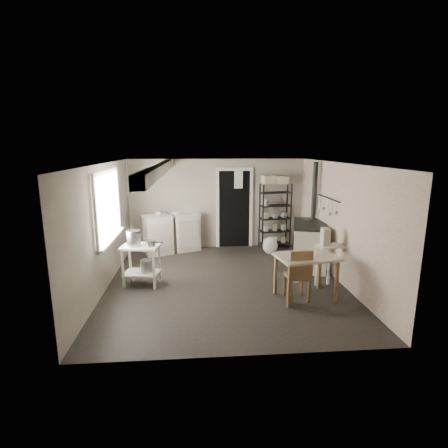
{
  "coord_description": "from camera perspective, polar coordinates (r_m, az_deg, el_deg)",
  "views": [
    {
      "loc": [
        -0.56,
        -6.43,
        2.6
      ],
      "look_at": [
        0.0,
        0.3,
        1.1
      ],
      "focal_mm": 28.0,
      "sensor_mm": 36.0,
      "label": 1
    }
  ],
  "objects": [
    {
      "name": "oats_box",
      "position": [
        6.81,
        16.24,
        -1.49
      ],
      "size": [
        0.14,
        0.22,
        0.32
      ],
      "primitive_type": "cube",
      "rotation": [
        0.0,
        0.0,
        -0.04
      ],
      "color": "beige",
      "rests_on": "side_ledge"
    },
    {
      "name": "mixing_bowl",
      "position": [
        8.73,
        -8.04,
        1.52
      ],
      "size": [
        0.33,
        0.33,
        0.06
      ],
      "primitive_type": "imported",
      "rotation": [
        0.0,
        0.0,
        0.32
      ],
      "color": "white",
      "rests_on": "base_cabinets"
    },
    {
      "name": "shelf_jar",
      "position": [
        8.98,
        6.63,
        4.59
      ],
      "size": [
        0.12,
        0.12,
        0.2
      ],
      "primitive_type": "imported",
      "rotation": [
        0.0,
        0.0,
        -0.34
      ],
      "color": "white",
      "rests_on": "shelf_rack"
    },
    {
      "name": "stovepipe",
      "position": [
        8.12,
        14.53,
        4.97
      ],
      "size": [
        0.11,
        0.11,
        1.32
      ],
      "primitive_type": null,
      "rotation": [
        0.0,
        0.0,
        -0.04
      ],
      "color": "black",
      "rests_on": "stove"
    },
    {
      "name": "counter_cup",
      "position": [
        8.69,
        -10.7,
        1.49
      ],
      "size": [
        0.15,
        0.15,
        0.1
      ],
      "primitive_type": "imported",
      "rotation": [
        0.0,
        0.0,
        -0.13
      ],
      "color": "white",
      "rests_on": "base_cabinets"
    },
    {
      "name": "utensil_rail",
      "position": [
        7.62,
        16.49,
        4.09
      ],
      "size": [
        0.06,
        1.2,
        0.44
      ],
      "primitive_type": null,
      "color": "#A9A9AB",
      "rests_on": "wall_right"
    },
    {
      "name": "wall_back",
      "position": [
        9.07,
        -1.15,
        3.31
      ],
      "size": [
        4.5,
        0.02,
        2.3
      ],
      "primitive_type": "cube",
      "color": "#9E9587",
      "rests_on": "ground"
    },
    {
      "name": "wall_front",
      "position": [
        4.23,
        3.15,
        -7.55
      ],
      "size": [
        4.5,
        0.02,
        2.3
      ],
      "primitive_type": "cube",
      "color": "#9E9587",
      "rests_on": "ground"
    },
    {
      "name": "prep_table",
      "position": [
        6.87,
        -13.3,
        -6.52
      ],
      "size": [
        0.76,
        0.6,
        0.78
      ],
      "primitive_type": null,
      "rotation": [
        0.0,
        0.0,
        -0.17
      ],
      "color": "silver",
      "rests_on": "ground"
    },
    {
      "name": "storage_box_b",
      "position": [
        8.99,
        9.58,
        8.45
      ],
      "size": [
        0.36,
        0.34,
        0.2
      ],
      "primitive_type": "cube",
      "rotation": [
        0.0,
        0.0,
        -0.21
      ],
      "color": "beige",
      "rests_on": "shelf_rack"
    },
    {
      "name": "storage_box_a",
      "position": [
        8.96,
        7.27,
        8.64
      ],
      "size": [
        0.35,
        0.32,
        0.21
      ],
      "primitive_type": "cube",
      "rotation": [
        0.0,
        0.0,
        0.22
      ],
      "color": "beige",
      "rests_on": "shelf_rack"
    },
    {
      "name": "shelf_rack",
      "position": [
        9.13,
        8.35,
        1.97
      ],
      "size": [
        0.83,
        0.42,
        1.68
      ],
      "primitive_type": null,
      "rotation": [
        0.0,
        0.0,
        0.15
      ],
      "color": "black",
      "rests_on": "ground"
    },
    {
      "name": "chair",
      "position": [
        6.17,
        11.89,
        -7.82
      ],
      "size": [
        0.4,
        0.42,
        0.93
      ],
      "primitive_type": null,
      "rotation": [
        0.0,
        0.0,
        0.05
      ],
      "color": "brown",
      "rests_on": "ground"
    },
    {
      "name": "stockpot",
      "position": [
        6.73,
        -14.54,
        -2.18
      ],
      "size": [
        0.3,
        0.3,
        0.28
      ],
      "primitive_type": "cylinder",
      "rotation": [
        0.0,
        0.0,
        0.18
      ],
      "color": "#A9A9AB",
      "rests_on": "prep_table"
    },
    {
      "name": "base_cabinets",
      "position": [
        8.9,
        -8.57,
        -1.55
      ],
      "size": [
        1.57,
        1.12,
        0.95
      ],
      "primitive_type": null,
      "rotation": [
        0.0,
        0.0,
        0.39
      ],
      "color": "beige",
      "rests_on": "ground"
    },
    {
      "name": "wall_right",
      "position": [
        7.17,
        18.44,
        0.19
      ],
      "size": [
        0.02,
        5.0,
        2.3
      ],
      "primitive_type": "cube",
      "color": "#9E9587",
      "rests_on": "ground"
    },
    {
      "name": "flour_sack",
      "position": [
        8.67,
        7.55,
        -3.4
      ],
      "size": [
        0.45,
        0.43,
        0.44
      ],
      "primitive_type": "ellipsoid",
      "rotation": [
        0.0,
        0.0,
        0.4
      ],
      "color": "silver",
      "rests_on": "ground"
    },
    {
      "name": "work_table",
      "position": [
        6.3,
        13.14,
        -8.45
      ],
      "size": [
        1.13,
        0.88,
        0.77
      ],
      "primitive_type": null,
      "rotation": [
        0.0,
        0.0,
        0.18
      ],
      "color": "beige",
      "rests_on": "ground"
    },
    {
      "name": "side_ledge",
      "position": [
        6.98,
        16.67,
        -6.13
      ],
      "size": [
        0.55,
        0.35,
        0.79
      ],
      "primitive_type": null,
      "rotation": [
        0.0,
        0.0,
        0.16
      ],
      "color": "silver",
      "rests_on": "ground"
    },
    {
      "name": "ceiling",
      "position": [
        6.46,
        0.22,
        9.86
      ],
      "size": [
        5.0,
        5.0,
        0.0
      ],
      "primitive_type": "plane",
      "rotation": [
        3.14,
        0.0,
        0.0
      ],
      "color": "silver",
      "rests_on": "wall_back"
    },
    {
      "name": "bucket",
      "position": [
        6.83,
        -12.52,
        -6.72
      ],
      "size": [
        0.28,
        0.28,
        0.25
      ],
      "primitive_type": "cylinder",
      "rotation": [
        0.0,
        0.0,
        0.27
      ],
      "color": "#A9A9AB",
      "rests_on": "prep_table"
    },
    {
      "name": "stove",
      "position": [
        7.92,
        13.71,
        -3.67
      ],
      "size": [
        1.01,
        1.39,
        0.98
      ],
      "primitive_type": null,
      "rotation": [
        0.0,
        0.0,
        -0.28
      ],
      "color": "beige",
      "rests_on": "ground"
    },
    {
      "name": "floor",
      "position": [
        6.96,
        0.21,
        -9.41
      ],
      "size": [
        5.0,
        5.0,
        0.0
      ],
      "primitive_type": "plane",
      "color": "black",
      "rests_on": "ground"
    },
    {
      "name": "ceiling_beam",
      "position": [
        6.48,
        -10.54,
        8.77
      ],
      "size": [
        0.18,
        5.0,
        0.18
      ],
      "primitive_type": null,
      "color": "silver",
      "rests_on": "ceiling"
    },
    {
      "name": "floor_crock",
      "position": [
        7.09,
        11.69,
        -8.62
      ],
      "size": [
        0.13,
        0.13,
        0.14
      ],
      "primitive_type": "cylinder",
      "rotation": [
        0.0,
        0.0,
        -0.21
      ],
      "color": "white",
      "rests_on": "ground"
    },
    {
      "name": "window",
      "position": [
        6.93,
        -18.58,
        2.72
      ],
      "size": [
        0.12,
        1.76,
        1.28
      ],
      "primitive_type": null,
      "color": "silver",
      "rests_on": "wall_left"
    },
    {
      "name": "saucepan",
      "position": [
        6.65,
        -11.96,
        -3.03
      ],
      "size": [
        0.2,
        0.2,
        0.11
      ],
      "primitive_type": "cylinder",
      "rotation": [
        0.0,
        0.0,
        0.03
      ],
      "color": "#A9A9AB",
      "rests_on": "prep_table"
    },
    {
      "name": "table_cup",
      "position": [
        6.16,
        14.82,
        -4.84
      ],
      "size": [
        0.11,
        0.11,
        0.09
      ],
      "primitive_type": "imported",
      "rotation": [
        0.0,
        0.0,
        -0.19
      ],
      "color": "white",
      "rests_on": "work_table"
    },
    {
      "name": "doorway",
      "position": [
        9.1,
        1.7,
        2.39
      ],
      "size": [
        0.96,
        0.1,
        2.08
      ],
      "primitive_type": null,
      "color": "silver",
      "rests_on": "ground"
    },
    {
      "name": "wall_left",
      "position": [
        6.81,
        -19.01,
        -0.47
      ],
      "size": [
        0.02,
        5.0,
        2.3
      ],
      "primitive_type": "cube",
      "color": "#9E9587",
      "rests_on": "ground"
    },
    {
      "name": "wallpaper_panel",
      "position": [
        7.16,
        18.37,
        0.19
      ],
      "size": [
        0.01,
        5.0,
        2.3
      ],
      "primitive_type": null,
      "color": "beige",
      "rests_on": "wall_right"
    }
  ]
}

